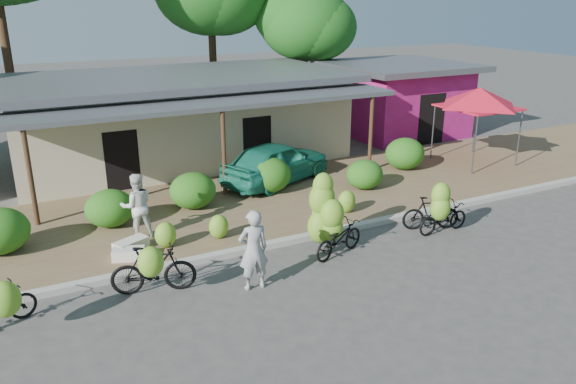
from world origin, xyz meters
name	(u,v)px	position (x,y,z in m)	size (l,w,h in m)	color
ground	(321,277)	(0.00, 0.00, 0.00)	(100.00, 100.00, 0.00)	#43413E
sidewalk	(239,206)	(0.00, 5.00, 0.06)	(60.00, 6.00, 0.12)	olive
curb	(282,242)	(0.00, 2.00, 0.07)	(60.00, 0.25, 0.15)	#A8A399
shop_main	(179,118)	(0.00, 10.93, 1.72)	(13.00, 8.50, 3.35)	#C1AE92
shop_pink	(397,97)	(10.50, 10.99, 1.67)	(6.00, 6.00, 3.25)	#BE1D7E
tree_near_right	(300,21)	(7.31, 14.61, 5.03)	(4.57, 4.40, 6.73)	#43301B
hedge_1	(110,208)	(-3.79, 5.05, 0.64)	(1.34, 1.21, 1.05)	#265012
hedge_2	(193,191)	(-1.31, 5.37, 0.67)	(1.40, 1.26, 1.09)	#265012
hedge_3	(268,175)	(1.32, 5.64, 0.70)	(1.49, 1.34, 1.16)	#265012
hedge_4	(365,174)	(4.28, 4.51, 0.61)	(1.25, 1.13, 0.98)	#265012
hedge_5	(405,154)	(6.87, 5.70, 0.70)	(1.49, 1.34, 1.16)	#265012
red_canopy	(479,97)	(9.76, 5.20, 2.61)	(3.50, 3.50, 2.86)	#59595E
bike_left	(153,269)	(-3.63, 0.97, 0.62)	(1.91, 1.35, 1.39)	black
bike_center	(330,221)	(0.87, 1.09, 0.83)	(1.77, 1.35, 2.04)	black
bike_right	(434,209)	(4.05, 0.86, 0.67)	(1.66, 1.35, 1.57)	black
bike_far_right	(443,218)	(4.28, 0.73, 0.43)	(1.63, 0.58, 0.86)	black
loose_banana_a	(166,235)	(-2.81, 2.99, 0.46)	(0.54, 0.46, 0.68)	#76B72D
loose_banana_b	(219,226)	(-1.41, 2.91, 0.45)	(0.52, 0.44, 0.65)	#76B72D
loose_banana_c	(347,201)	(2.59, 2.95, 0.46)	(0.54, 0.46, 0.68)	#76B72D
sack_near	(131,245)	(-3.65, 3.17, 0.27)	(0.85, 0.40, 0.30)	white
sack_far	(129,254)	(-3.81, 2.72, 0.26)	(0.75, 0.38, 0.28)	white
vendor	(253,250)	(-1.59, 0.23, 0.93)	(0.68, 0.44, 1.86)	#9B9B9B
bystander	(137,206)	(-3.26, 3.95, 1.00)	(0.85, 0.66, 1.75)	silver
teal_van	(276,162)	(1.99, 6.43, 0.84)	(1.69, 4.20, 1.43)	#197159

